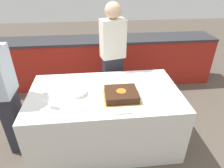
% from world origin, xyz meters
% --- Properties ---
extents(ground_plane, '(14.00, 14.00, 0.00)m').
position_xyz_m(ground_plane, '(0.00, 0.00, 0.00)').
color(ground_plane, brown).
extents(back_counter, '(4.40, 0.58, 0.92)m').
position_xyz_m(back_counter, '(0.00, 1.59, 0.46)').
color(back_counter, '#A82319').
rests_on(back_counter, ground_plane).
extents(dining_table, '(1.81, 1.03, 0.77)m').
position_xyz_m(dining_table, '(0.00, 0.00, 0.38)').
color(dining_table, white).
rests_on(dining_table, ground_plane).
extents(cake, '(0.41, 0.36, 0.09)m').
position_xyz_m(cake, '(0.18, -0.14, 0.81)').
color(cake, gold).
rests_on(cake, dining_table).
extents(plate_stack, '(0.21, 0.21, 0.04)m').
position_xyz_m(plate_stack, '(-0.32, -0.02, 0.79)').
color(plate_stack, white).
rests_on(plate_stack, dining_table).
extents(wine_glass, '(0.06, 0.06, 0.20)m').
position_xyz_m(wine_glass, '(-0.62, -0.24, 0.90)').
color(wine_glass, white).
rests_on(wine_glass, dining_table).
extents(side_plate_near_cake, '(0.18, 0.18, 0.00)m').
position_xyz_m(side_plate_near_cake, '(0.28, 0.18, 0.77)').
color(side_plate_near_cake, white).
rests_on(side_plate_near_cake, dining_table).
extents(side_plate_right_edge, '(0.18, 0.18, 0.00)m').
position_xyz_m(side_plate_right_edge, '(0.74, -0.00, 0.77)').
color(side_plate_right_edge, white).
rests_on(side_plate_right_edge, dining_table).
extents(utensil_pile, '(0.16, 0.10, 0.02)m').
position_xyz_m(utensil_pile, '(0.16, -0.40, 0.78)').
color(utensil_pile, white).
rests_on(utensil_pile, dining_table).
extents(person_cutting_cake, '(0.38, 0.28, 1.68)m').
position_xyz_m(person_cutting_cake, '(0.18, 0.73, 0.89)').
color(person_cutting_cake, '#282833').
rests_on(person_cutting_cake, ground_plane).
extents(person_seated_left, '(0.20, 0.33, 1.57)m').
position_xyz_m(person_seated_left, '(-1.13, 0.00, 0.82)').
color(person_seated_left, '#282833').
rests_on(person_seated_left, ground_plane).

